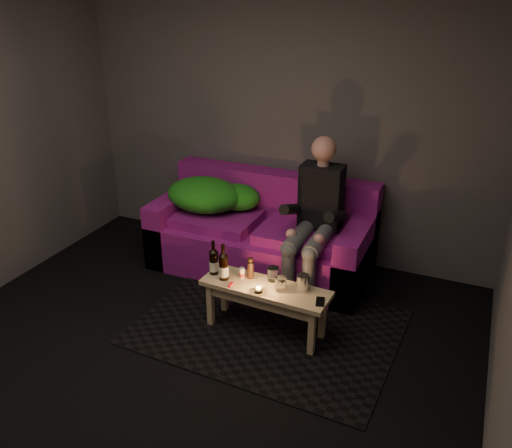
# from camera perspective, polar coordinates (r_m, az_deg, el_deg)

# --- Properties ---
(floor) EXTENTS (4.50, 4.50, 0.00)m
(floor) POSITION_cam_1_polar(r_m,az_deg,el_deg) (3.83, -10.08, -16.59)
(floor) COLOR black
(floor) RESTS_ON ground
(room) EXTENTS (4.50, 4.50, 4.50)m
(room) POSITION_cam_1_polar(r_m,az_deg,el_deg) (3.40, -7.78, 9.82)
(room) COLOR silver
(room) RESTS_ON ground
(rug) EXTENTS (2.02, 1.51, 0.01)m
(rug) POSITION_cam_1_polar(r_m,az_deg,el_deg) (4.31, 1.23, -10.76)
(rug) COLOR black
(rug) RESTS_ON floor
(sofa) EXTENTS (1.98, 0.89, 0.85)m
(sofa) POSITION_cam_1_polar(r_m,az_deg,el_deg) (5.01, 0.73, -1.35)
(sofa) COLOR #7E1066
(sofa) RESTS_ON floor
(green_blanket) EXTENTS (0.87, 0.59, 0.30)m
(green_blanket) POSITION_cam_1_polar(r_m,az_deg,el_deg) (5.08, -4.80, 3.04)
(green_blanket) COLOR #197E16
(green_blanket) RESTS_ON sofa
(person) EXTENTS (0.36, 0.82, 1.32)m
(person) POSITION_cam_1_polar(r_m,az_deg,el_deg) (4.55, 6.22, 0.92)
(person) COLOR black
(person) RESTS_ON sofa
(coffee_table) EXTENTS (0.99, 0.36, 0.40)m
(coffee_table) POSITION_cam_1_polar(r_m,az_deg,el_deg) (4.09, 1.00, -7.42)
(coffee_table) COLOR tan
(coffee_table) RESTS_ON rug
(beer_bottle_a) EXTENTS (0.07, 0.07, 0.28)m
(beer_bottle_a) POSITION_cam_1_polar(r_m,az_deg,el_deg) (4.18, -4.47, -3.97)
(beer_bottle_a) COLOR black
(beer_bottle_a) RESTS_ON coffee_table
(beer_bottle_b) EXTENTS (0.07, 0.07, 0.29)m
(beer_bottle_b) POSITION_cam_1_polar(r_m,az_deg,el_deg) (4.10, -3.43, -4.48)
(beer_bottle_b) COLOR black
(beer_bottle_b) RESTS_ON coffee_table
(salt_shaker) EXTENTS (0.04, 0.04, 0.09)m
(salt_shaker) POSITION_cam_1_polar(r_m,az_deg,el_deg) (4.14, -1.48, -5.17)
(salt_shaker) COLOR silver
(salt_shaker) RESTS_ON coffee_table
(pepper_mill) EXTENTS (0.05, 0.05, 0.13)m
(pepper_mill) POSITION_cam_1_polar(r_m,az_deg,el_deg) (4.13, -0.59, -4.88)
(pepper_mill) COLOR black
(pepper_mill) RESTS_ON coffee_table
(tumbler_back) EXTENTS (0.11, 0.11, 0.11)m
(tumbler_back) POSITION_cam_1_polar(r_m,az_deg,el_deg) (4.11, 1.83, -5.28)
(tumbler_back) COLOR white
(tumbler_back) RESTS_ON coffee_table
(tealight) EXTENTS (0.06, 0.06, 0.05)m
(tealight) POSITION_cam_1_polar(r_m,az_deg,el_deg) (3.97, 0.26, -6.90)
(tealight) COLOR white
(tealight) RESTS_ON coffee_table
(tumbler_front) EXTENTS (0.10, 0.10, 0.10)m
(tumbler_front) POSITION_cam_1_polar(r_m,az_deg,el_deg) (3.98, 2.60, -6.31)
(tumbler_front) COLOR white
(tumbler_front) RESTS_ON coffee_table
(steel_cup) EXTENTS (0.12, 0.12, 0.13)m
(steel_cup) POSITION_cam_1_polar(r_m,az_deg,el_deg) (3.99, 4.94, -6.17)
(steel_cup) COLOR silver
(steel_cup) RESTS_ON coffee_table
(smartphone) EXTENTS (0.09, 0.13, 0.01)m
(smartphone) POSITION_cam_1_polar(r_m,az_deg,el_deg) (3.89, 6.77, -8.12)
(smartphone) COLOR black
(smartphone) RESTS_ON coffee_table
(red_lighter) EXTENTS (0.03, 0.07, 0.01)m
(red_lighter) POSITION_cam_1_polar(r_m,az_deg,el_deg) (4.07, -2.71, -6.38)
(red_lighter) COLOR red
(red_lighter) RESTS_ON coffee_table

